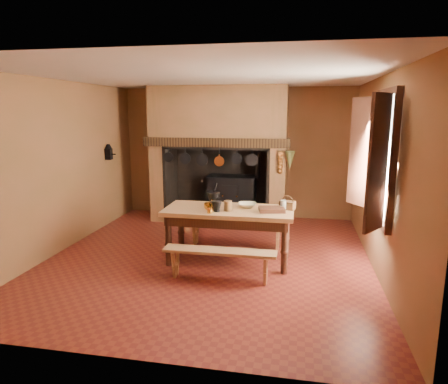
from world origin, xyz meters
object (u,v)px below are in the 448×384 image
at_px(mixing_bowl, 247,205).
at_px(wicker_basket, 287,205).
at_px(coffee_grinder, 214,204).
at_px(work_table, 229,217).
at_px(iron_range, 232,196).
at_px(bench_front, 220,257).

bearing_deg(mixing_bowl, wicker_basket, -0.13).
relative_size(coffee_grinder, mixing_bowl, 0.61).
bearing_deg(work_table, wicker_basket, 9.11).
relative_size(coffee_grinder, wicker_basket, 0.68).
height_order(coffee_grinder, mixing_bowl, coffee_grinder).
distance_m(iron_range, coffee_grinder, 2.62).
xyz_separation_m(mixing_bowl, wicker_basket, (0.61, -0.00, 0.03)).
height_order(work_table, coffee_grinder, coffee_grinder).
bearing_deg(wicker_basket, work_table, -153.92).
relative_size(work_table, coffee_grinder, 11.22).
height_order(iron_range, wicker_basket, iron_range).
relative_size(iron_range, work_table, 0.82).
bearing_deg(work_table, mixing_bowl, 28.41).
bearing_deg(wicker_basket, coffee_grinder, -153.94).
bearing_deg(mixing_bowl, iron_range, 104.86).
xyz_separation_m(iron_range, bench_front, (0.38, -3.26, -0.16)).
height_order(bench_front, coffee_grinder, coffee_grinder).
bearing_deg(bench_front, work_table, 90.00).
height_order(coffee_grinder, wicker_basket, wicker_basket).
bearing_deg(wicker_basket, iron_range, 134.39).
height_order(iron_range, mixing_bowl, iron_range).
bearing_deg(iron_range, bench_front, -83.41).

